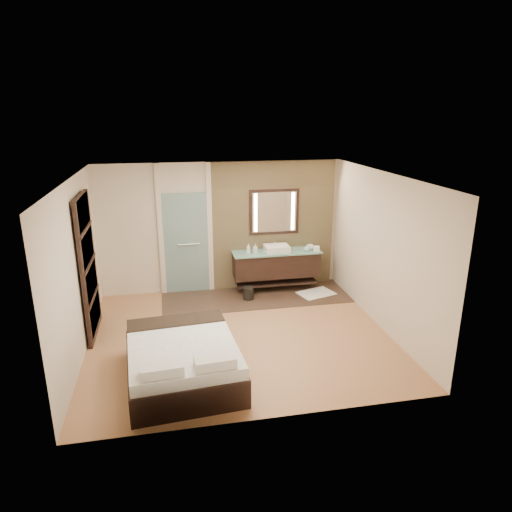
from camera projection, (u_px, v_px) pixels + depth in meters
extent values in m
plane|color=#AF6F49|center=(240.00, 335.00, 7.79)|extent=(5.00, 5.00, 0.00)
cube|color=#37291E|center=(256.00, 297.00, 9.39)|extent=(3.80, 1.30, 0.01)
cube|color=tan|center=(273.00, 225.00, 9.65)|extent=(2.60, 0.08, 2.70)
cube|color=black|center=(276.00, 264.00, 9.62)|extent=(1.80, 0.50, 0.50)
cube|color=black|center=(276.00, 282.00, 9.73)|extent=(1.71, 0.45, 0.04)
cube|color=#88CFBF|center=(277.00, 252.00, 9.51)|extent=(1.85, 0.55, 0.03)
cube|color=white|center=(277.00, 248.00, 9.49)|extent=(0.50, 0.38, 0.13)
cylinder|color=silver|center=(275.00, 245.00, 9.66)|extent=(0.03, 0.03, 0.18)
cylinder|color=silver|center=(275.00, 242.00, 9.60)|extent=(0.02, 0.10, 0.02)
cube|color=black|center=(274.00, 212.00, 9.51)|extent=(1.06, 0.03, 0.96)
cube|color=white|center=(274.00, 212.00, 9.50)|extent=(0.94, 0.01, 0.84)
cube|color=beige|center=(256.00, 213.00, 9.42)|extent=(0.07, 0.01, 0.80)
cube|color=beige|center=(293.00, 211.00, 9.57)|extent=(0.07, 0.01, 0.80)
cube|color=#ADDBDB|center=(186.00, 244.00, 9.39)|extent=(0.90, 0.05, 2.10)
cylinder|color=silver|center=(189.00, 244.00, 9.35)|extent=(0.45, 0.03, 0.03)
cube|color=beige|center=(160.00, 231.00, 9.21)|extent=(0.10, 0.08, 2.70)
cube|color=beige|center=(210.00, 228.00, 9.40)|extent=(0.10, 0.08, 2.70)
cube|color=black|center=(88.00, 267.00, 7.53)|extent=(0.06, 1.20, 2.40)
cube|color=beige|center=(95.00, 313.00, 7.79)|extent=(0.02, 1.06, 0.52)
cube|color=beige|center=(91.00, 281.00, 7.61)|extent=(0.02, 1.06, 0.52)
cube|color=beige|center=(87.00, 247.00, 7.43)|extent=(0.02, 1.06, 0.52)
cube|color=beige|center=(83.00, 212.00, 7.25)|extent=(0.02, 1.06, 0.52)
cube|color=black|center=(183.00, 366.00, 6.46)|extent=(1.65, 1.99, 0.41)
cube|color=silver|center=(182.00, 348.00, 6.38)|extent=(1.60, 1.94, 0.17)
cube|color=black|center=(176.00, 321.00, 6.99)|extent=(1.48, 0.54, 0.04)
cube|color=silver|center=(162.00, 369.00, 5.55)|extent=(0.54, 0.32, 0.13)
cube|color=silver|center=(215.00, 361.00, 5.73)|extent=(0.54, 0.32, 0.13)
cube|color=white|center=(316.00, 293.00, 9.54)|extent=(0.84, 0.69, 0.02)
cylinder|color=black|center=(248.00, 293.00, 9.23)|extent=(0.23, 0.23, 0.27)
cube|color=white|center=(316.00, 249.00, 9.52)|extent=(0.14, 0.14, 0.10)
imported|color=white|center=(248.00, 249.00, 9.35)|extent=(0.10, 0.10, 0.20)
imported|color=#B2B2B2|center=(255.00, 248.00, 9.40)|extent=(0.08, 0.09, 0.18)
imported|color=#A7D2CC|center=(307.00, 248.00, 9.49)|extent=(0.14, 0.14, 0.13)
imported|color=white|center=(310.00, 247.00, 9.63)|extent=(0.16, 0.16, 0.10)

